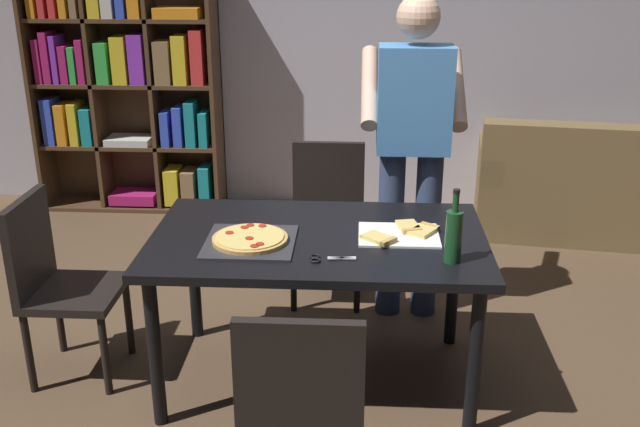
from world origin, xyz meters
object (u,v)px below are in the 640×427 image
(pepperoni_pizza_on_tray, at_px, (250,240))
(bookshelf, at_px, (127,81))
(chair_left_end, at_px, (55,277))
(chair_near_camera, at_px, (302,407))
(wine_bottle, at_px, (454,235))
(kitchen_scissors, at_px, (325,258))
(couch, at_px, (599,193))
(chair_far_side, at_px, (328,211))
(dining_table, at_px, (318,252))
(person_serving_pizza, at_px, (412,141))

(pepperoni_pizza_on_tray, bearing_deg, bookshelf, 117.57)
(chair_left_end, distance_m, bookshelf, 2.45)
(chair_near_camera, height_order, bookshelf, bookshelf)
(pepperoni_pizza_on_tray, height_order, wine_bottle, wine_bottle)
(wine_bottle, xyz_separation_m, kitchen_scissors, (-0.53, -0.01, -0.11))
(couch, height_order, pepperoni_pizza_on_tray, couch)
(chair_far_side, relative_size, couch, 0.50)
(dining_table, relative_size, person_serving_pizza, 0.86)
(couch, height_order, kitchen_scissors, couch)
(kitchen_scissors, bearing_deg, person_serving_pizza, 67.20)
(wine_bottle, distance_m, kitchen_scissors, 0.54)
(chair_left_end, xyz_separation_m, bookshelf, (-0.34, 2.37, 0.48))
(chair_far_side, xyz_separation_m, pepperoni_pizza_on_tray, (-0.29, -1.05, 0.25))
(person_serving_pizza, distance_m, kitchen_scissors, 1.09)
(kitchen_scissors, bearing_deg, dining_table, 99.55)
(bookshelf, xyz_separation_m, pepperoni_pizza_on_tray, (1.29, -2.47, -0.23))
(chair_near_camera, height_order, person_serving_pizza, person_serving_pizza)
(person_serving_pizza, relative_size, pepperoni_pizza_on_tray, 4.46)
(bookshelf, bearing_deg, kitchen_scissors, -58.26)
(couch, xyz_separation_m, kitchen_scissors, (-1.85, -2.25, 0.45))
(dining_table, bearing_deg, pepperoni_pizza_on_tray, -161.20)
(pepperoni_pizza_on_tray, bearing_deg, chair_near_camera, -70.87)
(chair_near_camera, relative_size, wine_bottle, 2.85)
(couch, bearing_deg, pepperoni_pizza_on_tray, -136.31)
(chair_near_camera, distance_m, kitchen_scissors, 0.73)
(dining_table, height_order, chair_left_end, chair_left_end)
(chair_far_side, xyz_separation_m, couch, (1.89, 1.04, -0.21))
(chair_left_end, distance_m, pepperoni_pizza_on_tray, 0.98)
(couch, distance_m, bookshelf, 3.57)
(chair_left_end, height_order, kitchen_scissors, chair_left_end)
(chair_near_camera, height_order, couch, chair_near_camera)
(bookshelf, distance_m, person_serving_pizza, 2.62)
(dining_table, height_order, wine_bottle, wine_bottle)
(dining_table, relative_size, bookshelf, 0.77)
(couch, height_order, person_serving_pizza, person_serving_pizza)
(chair_near_camera, xyz_separation_m, kitchen_scissors, (0.04, 0.69, 0.24))
(bookshelf, relative_size, kitchen_scissors, 10.01)
(chair_near_camera, relative_size, chair_far_side, 1.00)
(chair_near_camera, relative_size, chair_left_end, 1.00)
(wine_bottle, bearing_deg, chair_left_end, 172.25)
(dining_table, height_order, couch, couch)
(chair_left_end, relative_size, person_serving_pizza, 0.51)
(chair_left_end, bearing_deg, couch, 32.40)
(dining_table, height_order, bookshelf, bookshelf)
(couch, relative_size, bookshelf, 0.92)
(pepperoni_pizza_on_tray, bearing_deg, chair_far_side, 74.33)
(bookshelf, relative_size, wine_bottle, 6.17)
(chair_far_side, xyz_separation_m, person_serving_pizza, (0.46, -0.22, 0.49))
(person_serving_pizza, xyz_separation_m, kitchen_scissors, (-0.41, -0.98, -0.24))
(bookshelf, relative_size, pepperoni_pizza_on_tray, 4.97)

